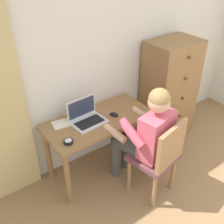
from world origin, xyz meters
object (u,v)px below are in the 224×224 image
object	(u,v)px
chair	(159,156)
computer_mouse	(114,114)
desk	(99,128)
desk_clock	(68,142)
person_seated	(146,133)
laptop	(86,117)
notebook_pad	(63,124)
dresser	(169,91)

from	to	relation	value
chair	computer_mouse	world-z (taller)	chair
desk	desk_clock	xyz separation A→B (m)	(-0.44, -0.16, 0.13)
person_seated	laptop	distance (m)	0.62
desk_clock	notebook_pad	distance (m)	0.32
desk	person_seated	world-z (taller)	person_seated
computer_mouse	notebook_pad	bearing A→B (deg)	135.57
notebook_pad	desk	bearing A→B (deg)	-12.34
desk	notebook_pad	size ratio (longest dim) A/B	5.46
person_seated	laptop	world-z (taller)	person_seated
person_seated	dresser	bearing A→B (deg)	30.59
computer_mouse	person_seated	bearing A→B (deg)	-102.99
person_seated	computer_mouse	xyz separation A→B (m)	(-0.08, 0.40, 0.04)
desk_clock	desk	bearing A→B (deg)	20.25
desk	laptop	distance (m)	0.21
desk	dresser	world-z (taller)	dresser
notebook_pad	computer_mouse	bearing A→B (deg)	-10.05
person_seated	laptop	xyz separation A→B (m)	(-0.37, 0.48, 0.07)
computer_mouse	desk_clock	distance (m)	0.62
chair	dresser	bearing A→B (deg)	39.64
chair	laptop	size ratio (longest dim) A/B	2.52
dresser	laptop	world-z (taller)	dresser
chair	laptop	bearing A→B (deg)	121.38
dresser	person_seated	distance (m)	1.01
chair	computer_mouse	bearing A→B (deg)	101.24
dresser	computer_mouse	xyz separation A→B (m)	(-0.96, -0.11, 0.07)
dresser	notebook_pad	xyz separation A→B (m)	(-1.47, 0.07, 0.06)
desk	computer_mouse	size ratio (longest dim) A/B	11.47
notebook_pad	laptop	bearing A→B (deg)	-14.94
chair	notebook_pad	distance (m)	1.01
computer_mouse	desk_clock	world-z (taller)	computer_mouse
chair	computer_mouse	distance (m)	0.63
laptop	computer_mouse	bearing A→B (deg)	-15.70
chair	laptop	world-z (taller)	laptop
chair	notebook_pad	size ratio (longest dim) A/B	4.26
laptop	computer_mouse	world-z (taller)	laptop
dresser	chair	distance (m)	1.10
desk	notebook_pad	xyz separation A→B (m)	(-0.34, 0.14, 0.12)
person_seated	desk_clock	size ratio (longest dim) A/B	13.48
dresser	computer_mouse	distance (m)	0.97
desk	person_seated	xyz separation A→B (m)	(0.25, -0.45, 0.09)
desk	person_seated	bearing A→B (deg)	-60.57
chair	person_seated	xyz separation A→B (m)	(-0.03, 0.18, 0.18)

